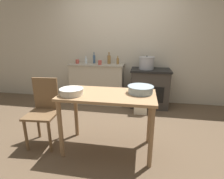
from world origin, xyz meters
The scene contains 16 objects.
ground_plane centered at (0.00, 0.00, 0.00)m, with size 14.00×14.00×0.00m, color brown.
wall_back centered at (0.00, 1.58, 1.27)m, with size 8.00×0.07×2.55m.
counter_cabinet centered at (-0.49, 1.31, 0.46)m, with size 1.21×0.51×0.91m.
stove centered at (0.69, 1.28, 0.42)m, with size 0.83×0.58×0.83m.
work_table centered at (0.10, -0.44, 0.67)m, with size 1.20×0.62×0.80m.
chair centered at (-0.82, -0.42, 0.50)m, with size 0.43×0.43×0.94m.
flour_sack centered at (0.51, 0.83, 0.21)m, with size 0.25×0.18×0.41m, color beige.
stock_pot centered at (0.59, 1.28, 0.96)m, with size 0.32×0.32×0.28m.
mixing_bowl_large centered at (-0.33, -0.56, 0.84)m, with size 0.29×0.29×0.08m.
mixing_bowl_small centered at (0.50, -0.34, 0.85)m, with size 0.33×0.33×0.09m.
bottle_far_left centered at (-0.03, 1.36, 0.98)m, with size 0.06×0.06×0.18m.
bottle_left centered at (-0.58, 1.40, 1.00)m, with size 0.06×0.06×0.25m.
bottle_mid_left centered at (-0.76, 1.33, 0.97)m, with size 0.06×0.06×0.17m.
bottle_center_left centered at (-0.24, 1.38, 1.01)m, with size 0.08×0.08×0.25m.
cup_center centered at (-0.40, 1.19, 0.96)m, with size 0.08×0.08×0.10m, color #B74C42.
cup_center_right centered at (-0.95, 1.29, 0.95)m, with size 0.08×0.08×0.09m, color #B74C42.
Camera 1 is at (0.52, -2.49, 1.48)m, focal length 28.00 mm.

